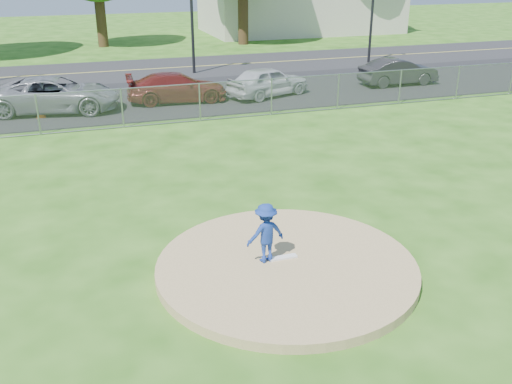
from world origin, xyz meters
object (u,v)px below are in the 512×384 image
traffic_cone (40,109)px  parked_car_gray (55,94)px  pitcher (266,233)px  parked_car_pearl (268,81)px  parked_car_charcoal (398,72)px  parked_car_darkred (177,87)px  commercial_building (300,5)px  traffic_signal_right (376,5)px

traffic_cone → parked_car_gray: parked_car_gray is taller
parked_car_gray → traffic_cone: bearing=149.6°
pitcher → parked_car_gray: bearing=-83.2°
parked_car_pearl → traffic_cone: bearing=73.2°
parked_car_gray → parked_car_charcoal: parked_car_gray is taller
parked_car_pearl → parked_car_charcoal: 7.15m
pitcher → parked_car_darkred: (1.16, 15.27, -0.19)m
commercial_building → traffic_signal_right: bearing=-96.3°
pitcher → parked_car_gray: size_ratio=0.24×
commercial_building → parked_car_gray: commercial_building is taller
traffic_signal_right → parked_car_charcoal: (-2.09, -6.39, -2.70)m
traffic_cone → commercial_building: bearing=48.1°
parked_car_pearl → parked_car_darkred: bearing=66.3°
parked_car_darkred → parked_car_pearl: bearing=-89.0°
traffic_signal_right → traffic_cone: bearing=-159.0°
pitcher → parked_car_charcoal: size_ratio=0.32×
pitcher → parked_car_charcoal: 19.83m
pitcher → traffic_signal_right: bearing=-132.0°
parked_car_charcoal → traffic_signal_right: bearing=-18.5°
traffic_signal_right → pitcher: bearing=-123.9°
traffic_signal_right → parked_car_gray: (-18.62, -6.65, -2.63)m
parked_car_charcoal → traffic_cone: bearing=92.9°
pitcher → traffic_cone: size_ratio=1.83×
parked_car_gray → parked_car_darkred: 5.17m
commercial_building → traffic_signal_right: (-1.76, -16.00, 1.20)m
pitcher → parked_car_pearl: size_ratio=0.32×
parked_car_pearl → commercial_building: bearing=-46.4°
pitcher → parked_car_darkred: size_ratio=0.29×
parked_car_pearl → parked_car_charcoal: (7.14, 0.34, -0.03)m
commercial_building → pitcher: bearing=-113.4°
parked_car_darkred → pitcher: bearing=179.8°
parked_car_darkred → parked_car_pearl: (4.22, -0.23, 0.05)m
traffic_cone → parked_car_gray: 1.04m
commercial_building → parked_car_darkred: size_ratio=3.70×
commercial_building → parked_car_charcoal: bearing=-99.8°
parked_car_gray → parked_car_darkred: parked_car_gray is taller
pitcher → parked_car_pearl: bearing=-117.8°
traffic_signal_right → parked_car_gray: traffic_signal_right is taller
traffic_cone → parked_car_charcoal: bearing=3.3°
pitcher → parked_car_darkred: bearing=-102.4°
traffic_signal_right → traffic_cone: traffic_signal_right is taller
pitcher → parked_car_pearl: 15.97m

